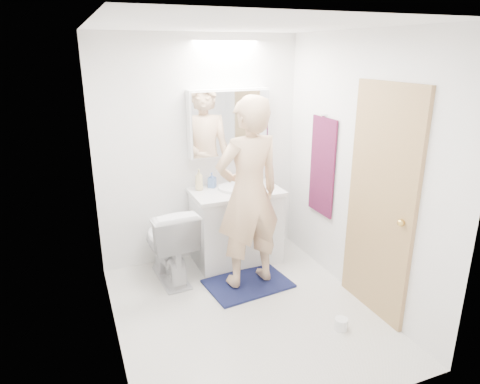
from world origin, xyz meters
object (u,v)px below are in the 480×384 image
toothbrush_cup (248,179)px  toilet_paper_roll (341,324)px  toilet (168,242)px  person (249,194)px  soap_bottle_b (212,180)px  vanity_cabinet (236,227)px  soap_bottle_a (199,180)px  medicine_cabinet (229,123)px

toothbrush_cup → toilet_paper_roll: size_ratio=0.99×
toilet → toilet_paper_roll: toilet is taller
person → soap_bottle_b: (-0.12, 0.72, -0.05)m
toilet → toilet_paper_roll: bearing=125.6°
vanity_cabinet → person: bearing=-99.5°
person → soap_bottle_a: 0.74m
toilet_paper_roll → medicine_cabinet: bearing=101.5°
toothbrush_cup → soap_bottle_a: bearing=-179.0°
soap_bottle_a → soap_bottle_b: soap_bottle_a is taller
soap_bottle_a → vanity_cabinet: bearing=-22.7°
person → vanity_cabinet: bearing=-105.8°
vanity_cabinet → toilet_paper_roll: bearing=-76.8°
toilet_paper_roll → soap_bottle_a: bearing=113.3°
vanity_cabinet → soap_bottle_b: bearing=138.8°
person → soap_bottle_b: person is taller
vanity_cabinet → toilet: (-0.78, -0.11, 0.01)m
soap_bottle_a → toothbrush_cup: 0.57m
toilet → toothbrush_cup: toothbrush_cup is taller
toilet → vanity_cabinet: bearing=-175.2°
soap_bottle_a → toothbrush_cup: bearing=1.0°
medicine_cabinet → toothbrush_cup: (0.21, -0.05, -0.63)m
toothbrush_cup → toilet_paper_roll: bearing=-85.1°
medicine_cabinet → soap_bottle_a: 0.68m
vanity_cabinet → toilet_paper_roll: size_ratio=8.18×
vanity_cabinet → toothbrush_cup: size_ratio=8.27×
vanity_cabinet → medicine_cabinet: 1.13m
soap_bottle_a → toilet_paper_roll: (0.71, -1.65, -0.88)m
person → toilet_paper_roll: bearing=108.5°
medicine_cabinet → toilet: 1.39m
vanity_cabinet → toilet_paper_roll: 1.57m
medicine_cabinet → soap_bottle_b: medicine_cabinet is taller
person → soap_bottle_a: (-0.27, 0.69, -0.02)m
soap_bottle_b → toilet_paper_roll: bearing=-71.7°
medicine_cabinet → toothbrush_cup: bearing=-13.7°
toilet → toothbrush_cup: 1.13m
person → toilet: bearing=-38.3°
toilet → toothbrush_cup: bearing=-168.0°
toilet → person: size_ratio=0.44×
vanity_cabinet → person: (-0.09, -0.54, 0.57)m
soap_bottle_b → toilet_paper_roll: size_ratio=1.52×
soap_bottle_b → toilet_paper_roll: soap_bottle_b is taller
toilet → soap_bottle_b: (0.57, 0.30, 0.51)m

